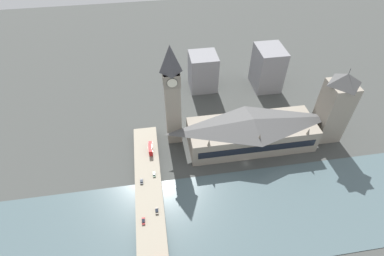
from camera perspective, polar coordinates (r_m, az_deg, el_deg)
ground_plane at (r=210.21m, az=10.18°, el=-6.68°), size 600.00×600.00×0.00m
river_water at (r=190.53m, az=13.42°, el=-15.20°), size 62.66×360.00×0.30m
parliament_hall at (r=215.00m, az=11.28°, el=-0.73°), size 30.27×88.75×24.03m
clock_tower at (r=196.65m, az=-3.79°, el=6.33°), size 11.27×11.27×76.31m
victoria_tower at (r=229.31m, az=25.48°, el=3.61°), size 17.48×17.48×58.50m
road_bridge at (r=179.03m, az=-7.85°, el=-17.74°), size 157.31×16.61×4.62m
double_decker_bus_mid at (r=208.23m, az=-7.93°, el=-3.88°), size 10.23×2.59×4.80m
car_northbound_lead at (r=178.88m, az=-9.24°, el=-17.09°), size 4.39×1.82×1.29m
car_northbound_mid at (r=196.21m, az=-7.22°, el=-8.71°), size 4.28×1.75×1.40m
car_northbound_tail at (r=181.06m, az=-6.72°, el=-15.38°), size 4.29×1.88×1.45m
car_southbound_lead at (r=193.95m, az=-9.58°, el=-9.99°), size 3.93×1.88×1.33m
city_block_west at (r=271.35m, az=14.20°, el=11.05°), size 27.28×22.27×36.95m
city_block_center at (r=262.96m, az=2.09°, el=10.68°), size 22.70×23.13×32.16m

